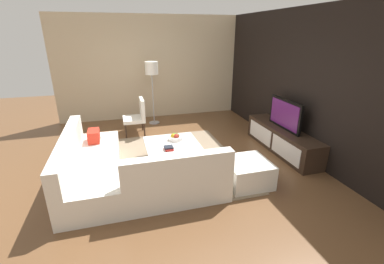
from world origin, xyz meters
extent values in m
plane|color=brown|center=(0.00, 0.00, 0.00)|extent=(14.00, 14.00, 0.00)
cube|color=black|center=(0.00, 2.70, 1.40)|extent=(6.40, 0.12, 2.80)
cube|color=beige|center=(-3.20, 0.20, 1.40)|extent=(0.12, 5.20, 2.80)
cube|color=gray|center=(-0.10, 0.00, 0.01)|extent=(2.95, 2.61, 0.01)
cube|color=#332319|center=(0.00, 2.40, 0.25)|extent=(2.06, 0.47, 0.50)
cube|color=white|center=(-0.47, 2.16, 0.25)|extent=(0.87, 0.01, 0.35)
cube|color=white|center=(0.47, 2.16, 0.25)|extent=(0.87, 0.01, 0.35)
cube|color=black|center=(0.00, 2.40, 0.80)|extent=(1.00, 0.05, 0.60)
cube|color=#591E66|center=(0.00, 2.37, 0.80)|extent=(0.90, 0.01, 0.50)
cube|color=white|center=(0.20, -1.30, 0.21)|extent=(2.38, 0.85, 0.42)
cube|color=white|center=(0.20, -1.64, 0.62)|extent=(2.38, 0.18, 0.40)
cube|color=white|center=(0.97, -0.10, 0.21)|extent=(0.85, 1.55, 0.42)
cube|color=white|center=(1.30, -0.10, 0.62)|extent=(0.18, 1.55, 0.40)
cube|color=red|center=(-0.51, -1.30, 0.53)|extent=(0.36, 0.20, 0.22)
cube|color=red|center=(0.97, 0.29, 0.45)|extent=(0.60, 0.44, 0.06)
cube|color=#332319|center=(-0.10, 0.10, 0.17)|extent=(0.83, 0.79, 0.33)
cube|color=white|center=(-0.10, 0.10, 0.35)|extent=(1.04, 0.99, 0.05)
cylinder|color=#332319|center=(-2.05, -0.70, 0.19)|extent=(0.04, 0.04, 0.38)
cylinder|color=#332319|center=(-1.59, -0.70, 0.19)|extent=(0.04, 0.04, 0.38)
cylinder|color=#332319|center=(-2.05, -0.27, 0.19)|extent=(0.04, 0.04, 0.38)
cylinder|color=#332319|center=(-1.59, -0.27, 0.19)|extent=(0.04, 0.04, 0.38)
cube|color=white|center=(-1.82, -0.49, 0.38)|extent=(0.54, 0.51, 0.08)
cube|color=white|center=(-1.82, -0.27, 0.65)|extent=(0.54, 0.08, 0.45)
cylinder|color=#A5A5AA|center=(-2.53, 0.09, 0.01)|extent=(0.28, 0.28, 0.02)
cylinder|color=#A5A5AA|center=(-2.53, 0.09, 0.67)|extent=(0.03, 0.03, 1.30)
cylinder|color=white|center=(-2.53, 0.09, 1.49)|extent=(0.33, 0.33, 0.32)
cube|color=white|center=(0.97, 1.11, 0.20)|extent=(0.70, 0.70, 0.40)
cylinder|color=silver|center=(-0.28, 0.20, 0.42)|extent=(0.28, 0.28, 0.07)
sphere|color=#B23326|center=(-0.24, 0.21, 0.47)|extent=(0.10, 0.10, 0.10)
sphere|color=#4C8C33|center=(-0.27, 0.23, 0.47)|extent=(0.09, 0.09, 0.09)
sphere|color=#4C8C33|center=(-0.32, 0.19, 0.47)|extent=(0.09, 0.09, 0.09)
sphere|color=gold|center=(-0.28, 0.15, 0.47)|extent=(0.09, 0.09, 0.09)
cube|color=maroon|center=(0.13, -0.01, 0.40)|extent=(0.19, 0.14, 0.03)
cube|color=#1E232D|center=(0.12, -0.02, 0.42)|extent=(0.15, 0.16, 0.03)
camera|label=1|loc=(4.36, -0.78, 2.34)|focal=24.61mm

